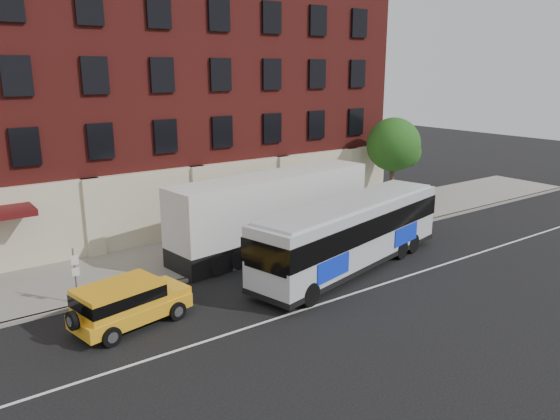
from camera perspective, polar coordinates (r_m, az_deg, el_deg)
ground at (r=22.49m, az=5.73°, el=-10.19°), size 120.00×120.00×0.00m
sidewalk at (r=29.30m, az=-5.99°, el=-4.00°), size 60.00×6.00×0.15m
kerb at (r=26.87m, az=-2.78°, el=-5.69°), size 60.00×0.25×0.15m
lane_line at (r=22.82m, az=4.89°, el=-9.76°), size 60.00×0.12×0.01m
building at (r=34.92m, az=-12.97°, el=11.32°), size 30.00×12.10×15.00m
sign_pole at (r=23.34m, az=-20.91°, el=-6.31°), size 0.30×0.20×2.50m
street_tree at (r=37.04m, az=12.01°, el=6.60°), size 3.60×3.60×6.20m
city_bus at (r=26.05m, az=7.60°, el=-2.30°), size 12.63×5.40×3.39m
yellow_suv at (r=21.17m, az=-16.04°, el=-9.33°), size 4.77×2.70×1.78m
shipping_container at (r=28.73m, az=-0.68°, el=-0.25°), size 12.44×3.98×4.08m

